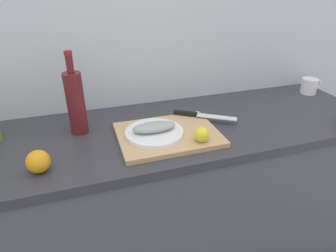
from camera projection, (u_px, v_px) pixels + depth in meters
name	position (u px, v px, depth m)	size (l,w,h in m)	color
back_wall	(147.00, 33.00, 1.40)	(3.20, 0.05, 2.50)	silver
kitchen_counter	(168.00, 205.00, 1.50)	(2.00, 0.60, 0.90)	#4C5159
cutting_board	(168.00, 134.00, 1.21)	(0.41, 0.31, 0.02)	tan
white_plate	(154.00, 132.00, 1.19)	(0.24, 0.24, 0.01)	white
fish_fillet	(154.00, 127.00, 1.18)	(0.18, 0.08, 0.04)	#999E99
chef_knife	(197.00, 115.00, 1.34)	(0.26, 0.18, 0.02)	silver
lemon_0	(202.00, 134.00, 1.13)	(0.06, 0.06, 0.06)	yellow
wine_bottle	(76.00, 102.00, 1.19)	(0.07, 0.07, 0.35)	#59191E
coffee_mug_0	(310.00, 86.00, 1.64)	(0.13, 0.09, 0.09)	white
orange_1	(38.00, 162.00, 0.98)	(0.08, 0.08, 0.08)	orange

